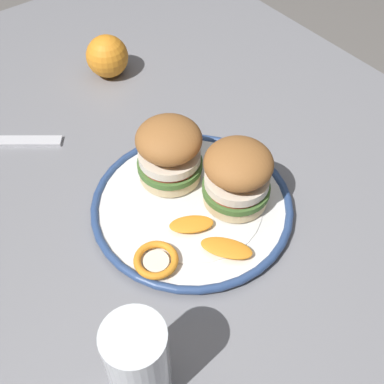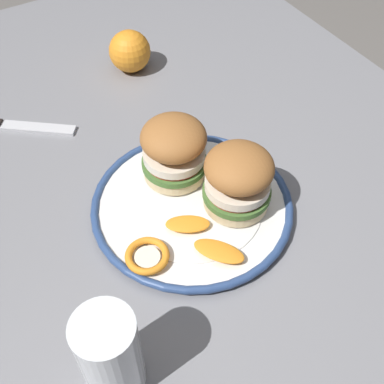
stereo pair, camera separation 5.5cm
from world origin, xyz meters
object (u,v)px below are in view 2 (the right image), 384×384
dining_table (179,231)px  table_knife (4,125)px  sandwich_half_right (238,179)px  dinner_plate (192,205)px  drinking_glass (111,358)px  whole_orange (130,51)px  sandwich_half_left (174,149)px

dining_table → table_knife: size_ratio=7.32×
sandwich_half_right → dinner_plate: bearing=58.9°
drinking_glass → whole_orange: (0.54, -0.28, -0.02)m
dinner_plate → sandwich_half_left: sandwich_half_left is taller
drinking_glass → sandwich_half_right: bearing=-61.8°
dinner_plate → table_knife: (0.33, 0.19, -0.01)m
drinking_glass → table_knife: (0.50, -0.02, -0.06)m
dinner_plate → whole_orange: bearing=-12.2°
whole_orange → sandwich_half_left: bearing=166.6°
sandwich_half_left → table_knife: (0.26, 0.19, -0.07)m
dinner_plate → sandwich_half_right: (-0.03, -0.05, 0.06)m
sandwich_half_left → sandwich_half_right: 0.11m
table_knife → drinking_glass: bearing=178.0°
dining_table → dinner_plate: (-0.03, -0.01, 0.10)m
whole_orange → table_knife: bearing=98.3°
whole_orange → dinner_plate: bearing=167.8°
dinner_plate → drinking_glass: size_ratio=2.24×
sandwich_half_right → whole_orange: 0.40m
dinner_plate → sandwich_half_right: 0.09m
dining_table → drinking_glass: 0.32m
dinner_plate → dining_table: bearing=14.5°
dining_table → sandwich_half_right: 0.18m
sandwich_half_right → table_knife: 0.44m
dinner_plate → drinking_glass: (-0.17, 0.20, 0.05)m
dinner_plate → table_knife: 0.37m
dining_table → dinner_plate: size_ratio=4.58×
drinking_glass → whole_orange: bearing=-27.8°
table_knife → sandwich_half_left: bearing=-143.5°
dinner_plate → sandwich_half_left: (0.06, -0.01, 0.06)m
dining_table → drinking_glass: size_ratio=10.28×
sandwich_half_left → drinking_glass: drinking_glass is taller
table_knife → dinner_plate: bearing=-150.2°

